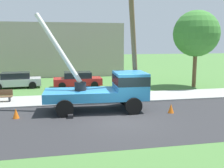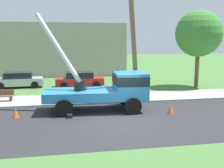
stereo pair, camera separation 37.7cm
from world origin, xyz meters
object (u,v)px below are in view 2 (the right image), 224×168
(traffic_cone_ahead, at_px, (171,109))
(parked_sedan_red, at_px, (79,80))
(traffic_cone_behind, at_px, (16,113))
(leaning_utility_pole, at_px, (133,37))
(utility_truck, at_px, (109,88))
(roadside_tree_near, at_px, (199,34))
(park_bench, at_px, (2,96))
(parked_sedan_silver, at_px, (18,80))

(traffic_cone_ahead, relative_size, parked_sedan_red, 0.13)
(traffic_cone_ahead, relative_size, traffic_cone_behind, 1.00)
(leaning_utility_pole, bearing_deg, traffic_cone_ahead, -55.25)
(utility_truck, xyz_separation_m, roadside_tree_near, (9.43, 6.87, 3.51))
(traffic_cone_behind, height_order, park_bench, park_bench)
(traffic_cone_ahead, bearing_deg, traffic_cone_behind, 175.76)
(roadside_tree_near, bearing_deg, traffic_cone_ahead, -125.71)
(traffic_cone_ahead, height_order, traffic_cone_behind, same)
(parked_sedan_red, bearing_deg, traffic_cone_ahead, -65.14)
(roadside_tree_near, bearing_deg, parked_sedan_red, 169.63)
(leaning_utility_pole, relative_size, parked_sedan_silver, 1.96)
(leaning_utility_pole, distance_m, parked_sedan_red, 9.23)
(leaning_utility_pole, bearing_deg, parked_sedan_red, 111.38)
(leaning_utility_pole, xyz_separation_m, parked_sedan_silver, (-8.63, 8.61, -3.83))
(utility_truck, distance_m, park_bench, 7.88)
(leaning_utility_pole, relative_size, park_bench, 5.52)
(utility_truck, height_order, leaning_utility_pole, leaning_utility_pole)
(utility_truck, bearing_deg, parked_sedan_red, 98.30)
(leaning_utility_pole, xyz_separation_m, traffic_cone_behind, (-7.22, -1.78, -4.26))
(leaning_utility_pole, height_order, traffic_cone_behind, leaning_utility_pole)
(park_bench, distance_m, roadside_tree_near, 17.41)
(roadside_tree_near, bearing_deg, parked_sedan_silver, 170.41)
(traffic_cone_behind, distance_m, roadside_tree_near, 17.36)
(utility_truck, bearing_deg, traffic_cone_behind, -171.93)
(utility_truck, distance_m, leaning_utility_pole, 3.74)
(leaning_utility_pole, distance_m, parked_sedan_silver, 12.77)
(traffic_cone_ahead, xyz_separation_m, traffic_cone_behind, (-8.92, 0.66, 0.00))
(parked_sedan_red, xyz_separation_m, park_bench, (-5.75, -5.40, -0.25))
(parked_sedan_silver, bearing_deg, parked_sedan_red, -8.07)
(traffic_cone_behind, bearing_deg, roadside_tree_near, 27.17)
(roadside_tree_near, bearing_deg, utility_truck, -143.95)
(utility_truck, height_order, traffic_cone_behind, utility_truck)
(traffic_cone_ahead, distance_m, parked_sedan_red, 11.32)
(utility_truck, distance_m, parked_sedan_silver, 11.83)
(traffic_cone_behind, relative_size, parked_sedan_silver, 0.12)
(parked_sedan_silver, xyz_separation_m, roadside_tree_near, (16.29, -2.75, 4.20))
(leaning_utility_pole, distance_m, roadside_tree_near, 9.65)
(leaning_utility_pole, relative_size, roadside_tree_near, 1.25)
(park_bench, bearing_deg, roadside_tree_near, 11.81)
(parked_sedan_red, bearing_deg, parked_sedan_silver, 171.93)
(utility_truck, bearing_deg, traffic_cone_ahead, -22.46)
(traffic_cone_ahead, distance_m, park_bench, 11.57)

